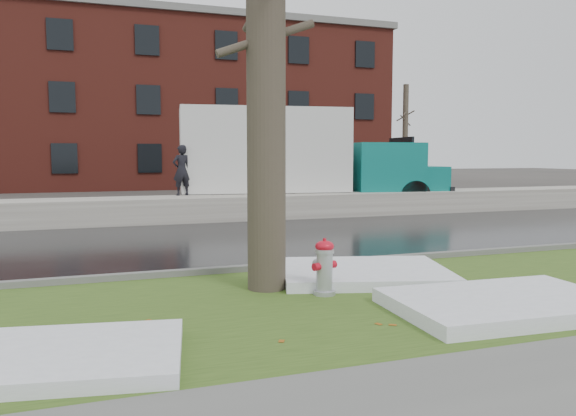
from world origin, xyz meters
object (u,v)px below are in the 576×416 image
object	(u,v)px
tree	(266,44)
box_truck	(296,158)
fire_hydrant	(324,265)
worker	(182,170)

from	to	relation	value
tree	box_truck	distance (m)	11.36
fire_hydrant	box_truck	bearing A→B (deg)	54.23
fire_hydrant	worker	bearing A→B (deg)	74.75
fire_hydrant	tree	world-z (taller)	tree
fire_hydrant	worker	world-z (taller)	worker
tree	box_truck	size ratio (longest dim) A/B	0.65
worker	box_truck	bearing A→B (deg)	176.48
tree	fire_hydrant	bearing A→B (deg)	-43.33
box_truck	worker	size ratio (longest dim) A/B	6.93
fire_hydrant	tree	distance (m)	3.22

